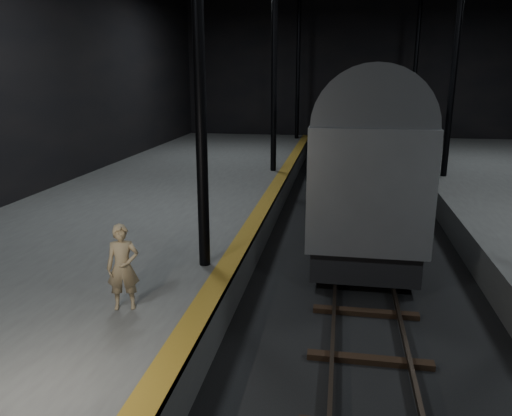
# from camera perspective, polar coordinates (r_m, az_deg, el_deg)

# --- Properties ---
(ground) EXTENTS (44.00, 44.00, 0.00)m
(ground) POSITION_cam_1_polar(r_m,az_deg,el_deg) (15.72, 11.81, -5.25)
(ground) COLOR black
(ground) RESTS_ON ground
(platform_left) EXTENTS (9.00, 43.80, 1.00)m
(platform_left) POSITION_cam_1_polar(r_m,az_deg,el_deg) (16.95, -14.32, -2.11)
(platform_left) COLOR #4B4B49
(platform_left) RESTS_ON ground
(tactile_strip) EXTENTS (0.50, 43.80, 0.01)m
(tactile_strip) POSITION_cam_1_polar(r_m,az_deg,el_deg) (15.59, -0.00, -1.20)
(tactile_strip) COLOR olive
(tactile_strip) RESTS_ON platform_left
(track) EXTENTS (2.40, 43.00, 0.24)m
(track) POSITION_cam_1_polar(r_m,az_deg,el_deg) (15.69, 11.82, -5.02)
(track) COLOR #3F3328
(track) RESTS_ON ground
(train) EXTENTS (3.09, 20.63, 5.51)m
(train) POSITION_cam_1_polar(r_m,az_deg,el_deg) (22.03, 11.68, 8.81)
(train) COLOR #ABAFB4
(train) RESTS_ON ground
(woman) EXTENTS (0.71, 0.57, 1.68)m
(woman) POSITION_cam_1_polar(r_m,az_deg,el_deg) (9.85, -14.96, -6.55)
(woman) COLOR #9A835E
(woman) RESTS_ON platform_left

